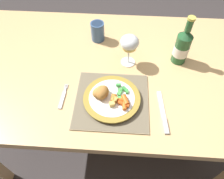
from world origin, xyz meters
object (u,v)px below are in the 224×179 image
object	(u,v)px
dinner_plate	(112,98)
drinking_cup	(98,31)
fork	(63,98)
bottle	(182,46)
dining_table	(109,78)
table_knife	(163,115)
wine_glass	(129,44)

from	to	relation	value
dinner_plate	drinking_cup	world-z (taller)	drinking_cup
fork	bottle	size ratio (longest dim) A/B	0.53
dining_table	table_knife	bearing A→B (deg)	-47.00
table_knife	bottle	size ratio (longest dim) A/B	0.84
dining_table	drinking_cup	bearing A→B (deg)	110.49
wine_glass	bottle	world-z (taller)	bottle
dinner_plate	table_knife	distance (m)	0.22
bottle	drinking_cup	bearing A→B (deg)	162.17
bottle	table_knife	bearing A→B (deg)	-106.28
dinner_plate	bottle	xyz separation A→B (m)	(0.30, 0.26, 0.07)
dinner_plate	drinking_cup	distance (m)	0.40
dining_table	fork	bearing A→B (deg)	-132.43
dinner_plate	drinking_cup	bearing A→B (deg)	104.23
dining_table	table_knife	size ratio (longest dim) A/B	6.94
table_knife	wine_glass	bearing A→B (deg)	117.33
table_knife	drinking_cup	bearing A→B (deg)	124.71
fork	drinking_cup	bearing A→B (deg)	74.33
fork	wine_glass	world-z (taller)	wine_glass
dinner_plate	table_knife	bearing A→B (deg)	-15.43
dinner_plate	fork	world-z (taller)	dinner_plate
table_knife	wine_glass	xyz separation A→B (m)	(-0.15, 0.29, 0.11)
dining_table	dinner_plate	xyz separation A→B (m)	(0.03, -0.20, 0.11)
dinner_plate	bottle	size ratio (longest dim) A/B	0.98
dining_table	drinking_cup	distance (m)	0.25
drinking_cup	wine_glass	bearing A→B (deg)	-44.74
dinner_plate	wine_glass	distance (m)	0.26
table_knife	dinner_plate	bearing A→B (deg)	164.57
bottle	fork	bearing A→B (deg)	-153.03
bottle	drinking_cup	size ratio (longest dim) A/B	2.44
fork	table_knife	size ratio (longest dim) A/B	0.64
dinner_plate	bottle	world-z (taller)	bottle
table_knife	wine_glass	size ratio (longest dim) A/B	1.28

